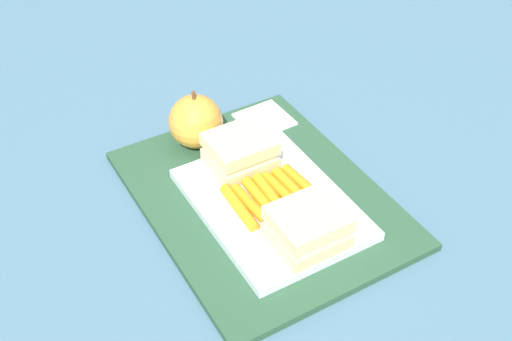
{
  "coord_description": "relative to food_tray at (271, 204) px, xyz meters",
  "views": [
    {
      "loc": [
        -0.51,
        0.31,
        0.57
      ],
      "look_at": [
        0.01,
        0.0,
        0.04
      ],
      "focal_mm": 45.42,
      "sensor_mm": 36.0,
      "label": 1
    }
  ],
  "objects": [
    {
      "name": "ground_plane",
      "position": [
        0.03,
        0.0,
        -0.02
      ],
      "size": [
        2.4,
        2.4,
        0.0
      ],
      "primitive_type": "plane",
      "color": "#42667A"
    },
    {
      "name": "lunchbag_mat",
      "position": [
        0.03,
        0.0,
        -0.01
      ],
      "size": [
        0.36,
        0.28,
        0.01
      ],
      "primitive_type": "cube",
      "color": "#284C33",
      "rests_on": "ground_plane"
    },
    {
      "name": "carrot_sticks_bundle",
      "position": [
        0.0,
        -0.0,
        0.01
      ],
      "size": [
        0.08,
        0.1,
        0.02
      ],
      "color": "orange",
      "rests_on": "food_tray"
    },
    {
      "name": "paper_napkin",
      "position": [
        0.16,
        -0.09,
        -0.0
      ],
      "size": [
        0.07,
        0.07,
        0.0
      ],
      "primitive_type": "cube",
      "rotation": [
        0.0,
        0.0,
        0.03
      ],
      "color": "white",
      "rests_on": "lunchbag_mat"
    },
    {
      "name": "food_tray",
      "position": [
        0.0,
        0.0,
        0.0
      ],
      "size": [
        0.23,
        0.17,
        0.01
      ],
      "primitive_type": "cube",
      "color": "white",
      "rests_on": "lunchbag_mat"
    },
    {
      "name": "apple",
      "position": [
        0.16,
        0.02,
        0.03
      ],
      "size": [
        0.07,
        0.07,
        0.09
      ],
      "color": "gold",
      "rests_on": "lunchbag_mat"
    },
    {
      "name": "sandwich_half_left",
      "position": [
        -0.08,
        0.0,
        0.03
      ],
      "size": [
        0.07,
        0.08,
        0.04
      ],
      "color": "#DBC189",
      "rests_on": "food_tray"
    },
    {
      "name": "sandwich_half_right",
      "position": [
        0.08,
        0.0,
        0.03
      ],
      "size": [
        0.07,
        0.08,
        0.04
      ],
      "color": "#DBC189",
      "rests_on": "food_tray"
    }
  ]
}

